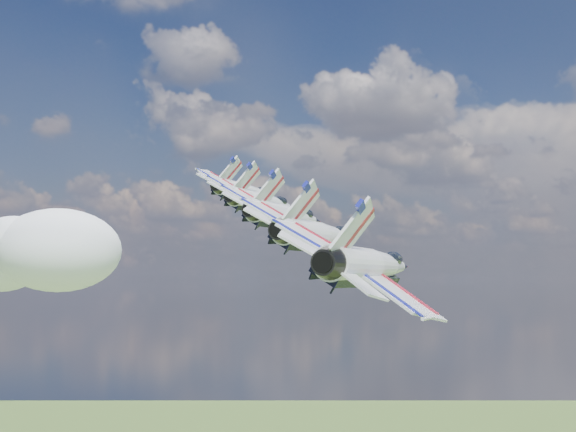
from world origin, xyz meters
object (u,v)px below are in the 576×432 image
Objects in this scene: jet_0 at (247,192)px; jet_4 at (372,265)px; jet_3 at (321,235)px; jet_1 at (264,202)px; jet_2 at (288,216)px.

jet_0 reaches higher than jet_4.
jet_3 is (27.98, -24.61, -7.28)m from jet_0.
jet_0 is 1.00× the size of jet_1.
jet_0 is at bearing 126.43° from jet_2.
jet_0 is at bearing 126.43° from jet_1.
jet_1 is 1.00× the size of jet_2.
jet_4 is (27.98, -24.61, -7.28)m from jet_1.
jet_0 is 37.96m from jet_3.
jet_1 reaches higher than jet_3.
jet_2 is (9.33, -8.20, -2.43)m from jet_1.
jet_3 is (18.65, -16.41, -4.85)m from jet_1.
jet_2 is at bearing 126.43° from jet_3.
jet_2 is 25.31m from jet_4.
jet_1 reaches higher than jet_4.
jet_0 is 50.62m from jet_4.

